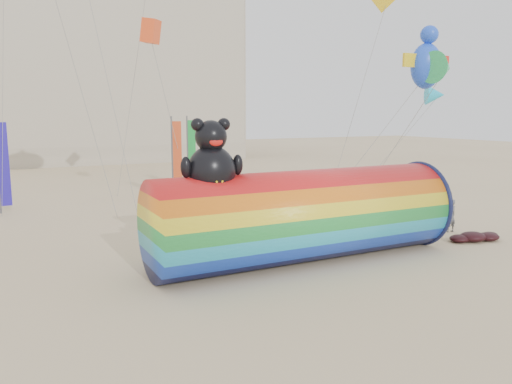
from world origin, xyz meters
name	(u,v)px	position (x,y,z in m)	size (l,w,h in m)	color
ground	(263,265)	(0.00, 0.00, 0.00)	(160.00, 160.00, 0.00)	#CCB58C
windsock_assembly	(304,213)	(1.66, -0.10, 1.75)	(11.47, 3.49, 5.29)	red
kite_handler	(451,216)	(9.98, 0.61, 0.76)	(0.55, 0.36, 1.51)	#57595F
fabric_bundle	(475,237)	(9.69, -1.02, 0.17)	(2.62, 1.35, 0.41)	#35090E
festival_banners	(131,158)	(-1.01, 15.41, 2.64)	(12.42, 4.31, 5.20)	#59595E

